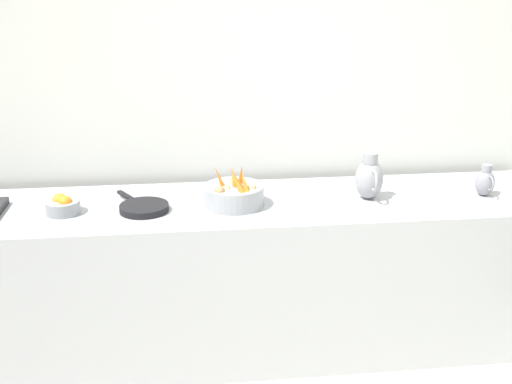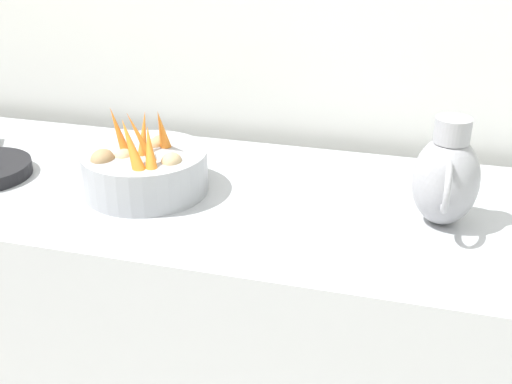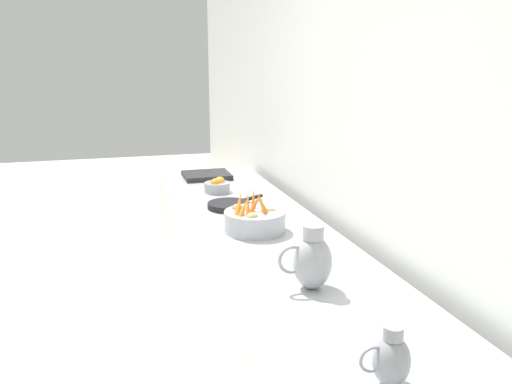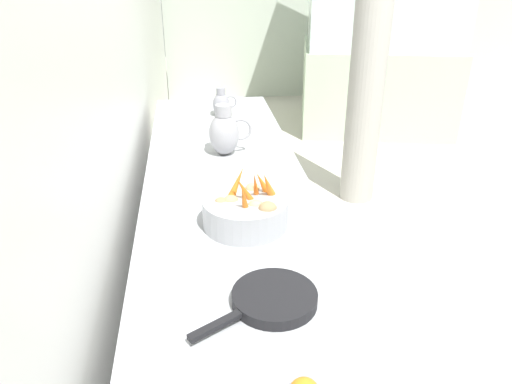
# 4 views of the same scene
# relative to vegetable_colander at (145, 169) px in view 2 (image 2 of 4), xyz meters

# --- Properties ---
(prep_counter) EXTENTS (0.73, 3.38, 0.86)m
(prep_counter) POSITION_rel_vegetable_colander_xyz_m (-0.04, 0.08, -0.49)
(prep_counter) COLOR #ADAFB5
(prep_counter) RESTS_ON ground_plane
(vegetable_colander) EXTENTS (0.31, 0.31, 0.22)m
(vegetable_colander) POSITION_rel_vegetable_colander_xyz_m (0.00, 0.00, 0.00)
(vegetable_colander) COLOR #9EA0A5
(vegetable_colander) RESTS_ON prep_counter
(metal_pitcher_tall) EXTENTS (0.21, 0.15, 0.25)m
(metal_pitcher_tall) POSITION_rel_vegetable_colander_xyz_m (-0.02, 0.73, 0.05)
(metal_pitcher_tall) COLOR #939399
(metal_pitcher_tall) RESTS_ON prep_counter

